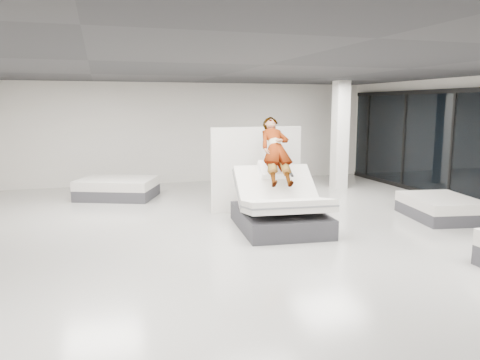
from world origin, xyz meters
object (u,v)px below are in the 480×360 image
Objects in this scene: flat_bed_left_far at (118,188)px; person at (276,162)px; divider_panel at (257,169)px; remote at (291,175)px; hero_bed at (280,209)px; flat_bed_right_far at (441,208)px; column at (340,135)px.

person is at bearing -52.17° from flat_bed_left_far.
flat_bed_left_far is at bearing 133.11° from person.
divider_panel is at bearing -39.12° from flat_bed_left_far.
person reaches higher than remote.
person is (0.03, 0.32, 0.92)m from hero_bed.
person is 3.92m from flat_bed_right_far.
divider_panel is at bearing 93.06° from person.
hero_bed is at bearing -131.51° from column.
flat_bed_left_far is (-3.11, 2.53, -0.73)m from divider_panel.
column is at bearing 51.54° from person.
hero_bed reaches higher than flat_bed_right_far.
hero_bed is 5.23m from flat_bed_left_far.
flat_bed_right_far is at bearing -2.55° from person.
divider_panel is 4.21m from flat_bed_right_far.
remote is (0.22, -0.05, 0.71)m from hero_bed.
flat_bed_right_far is at bearing 2.96° from remote.
hero_bed is at bearing 177.10° from flat_bed_right_far.
remote is 1.79m from divider_panel.
person is 0.74× the size of flat_bed_left_far.
divider_panel is at bearing 99.54° from remote.
column reaches higher than person.
divider_panel is 4.08m from flat_bed_left_far.
remote reaches higher than flat_bed_right_far.
flat_bed_right_far is (3.76, -0.19, -0.17)m from hero_bed.
divider_panel reaches higher than hero_bed.
remote is 0.06× the size of flat_bed_left_far.
column is at bearing 55.94° from remote.
person is at bearing 84.73° from hero_bed.
column reaches higher than hero_bed.
remote is at bearing 177.68° from flat_bed_right_far.
column reaches higher than flat_bed_right_far.
remote is 0.06× the size of divider_panel.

